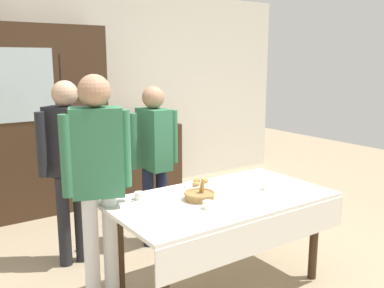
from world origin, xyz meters
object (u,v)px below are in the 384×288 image
bread_basket (199,195)px  person_near_right_end (98,168)px  book_stack (145,122)px  tea_cup_mid_left (140,197)px  spoon_center (190,212)px  wall_cabinet (18,123)px  tea_cup_far_left (267,187)px  spoon_far_left (249,200)px  pastry_plate (200,184)px  bookshelf_low (146,158)px  dining_table (224,211)px  person_behind_table_right (68,155)px  person_beside_shelf (154,151)px  tea_cup_front_edge (208,206)px

bread_basket → person_near_right_end: bearing=157.3°
book_stack → tea_cup_mid_left: book_stack is taller
tea_cup_mid_left → spoon_center: tea_cup_mid_left is taller
book_stack → spoon_center: (-1.13, -2.75, -0.21)m
wall_cabinet → spoon_center: 2.77m
tea_cup_far_left → spoon_center: (-0.80, -0.06, -0.02)m
spoon_far_left → spoon_center: bearing=175.7°
pastry_plate → spoon_center: 0.64m
bookshelf_low → spoon_center: bearing=-112.4°
bread_basket → spoon_center: bread_basket is taller
bread_basket → person_near_right_end: size_ratio=0.14×
tea_cup_mid_left → dining_table: bearing=-29.9°
book_stack → pastry_plate: bearing=-107.2°
dining_table → tea_cup_far_left: 0.43m
tea_cup_mid_left → person_behind_table_right: (-0.27, 0.78, 0.21)m
wall_cabinet → bread_basket: size_ratio=9.11×
wall_cabinet → pastry_plate: 2.43m
pastry_plate → spoon_far_left: size_ratio=2.35×
person_behind_table_right → bread_basket: bearing=-57.9°
tea_cup_far_left → spoon_far_left: (-0.28, -0.10, -0.02)m
person_behind_table_right → book_stack: bearing=44.4°
person_behind_table_right → person_beside_shelf: bearing=-4.7°
spoon_far_left → spoon_center: 0.52m
book_stack → person_beside_shelf: (-0.76, -1.60, -0.03)m
book_stack → tea_cup_mid_left: (-1.30, -2.32, -0.18)m
bread_basket → person_beside_shelf: size_ratio=0.15×
person_beside_shelf → wall_cabinet: bearing=119.5°
tea_cup_front_edge → spoon_far_left: size_ratio=1.09×
person_beside_shelf → dining_table: bearing=-88.8°
spoon_center → person_behind_table_right: (-0.43, 1.22, 0.23)m
wall_cabinet → tea_cup_mid_left: wall_cabinet is taller
spoon_center → person_near_right_end: 0.72m
dining_table → spoon_center: (-0.39, -0.11, 0.11)m
spoon_center → person_beside_shelf: size_ratio=0.08×
tea_cup_front_edge → spoon_center: (-0.14, 0.03, -0.02)m
tea_cup_front_edge → pastry_plate: (0.29, 0.50, -0.02)m
wall_cabinet → person_beside_shelf: bearing=-60.5°
book_stack → bread_basket: (-0.92, -2.57, -0.18)m
spoon_far_left → person_near_right_end: size_ratio=0.07×
tea_cup_front_edge → person_behind_table_right: size_ratio=0.08×
book_stack → spoon_far_left: 2.86m
spoon_far_left → spoon_center: (-0.52, 0.04, 0.00)m
person_near_right_end → tea_cup_mid_left: bearing=-7.1°
bread_basket → bookshelf_low: bearing=70.3°
tea_cup_far_left → spoon_far_left: tea_cup_far_left is taller
dining_table → wall_cabinet: 2.78m
tea_cup_front_edge → wall_cabinet: bearing=103.3°
wall_cabinet → bookshelf_low: bearing=1.8°
spoon_far_left → tea_cup_far_left: bearing=19.8°
person_behind_table_right → bookshelf_low: bearing=44.4°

